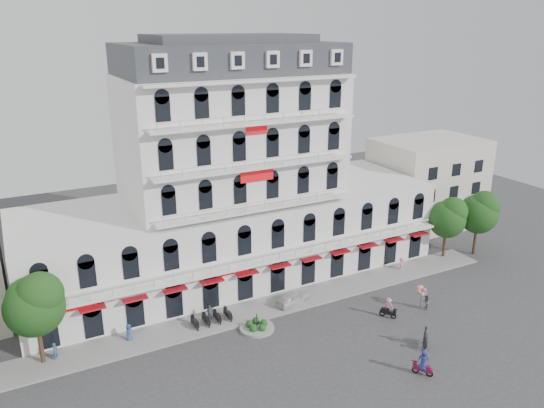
{
  "coord_description": "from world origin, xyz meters",
  "views": [
    {
      "loc": [
        -21.47,
        -32.42,
        26.64
      ],
      "look_at": [
        0.66,
        10.0,
        10.43
      ],
      "focal_mm": 35.0,
      "sensor_mm": 36.0,
      "label": 1
    }
  ],
  "objects_px": {
    "rider_east": "(423,362)",
    "rider_northeast": "(426,337)",
    "parked_car": "(293,298)",
    "balloon_vendor": "(424,298)",
    "rider_center": "(388,307)"
  },
  "relations": [
    {
      "from": "balloon_vendor",
      "to": "rider_east",
      "type": "bearing_deg",
      "value": -133.08
    },
    {
      "from": "parked_car",
      "to": "balloon_vendor",
      "type": "height_order",
      "value": "balloon_vendor"
    },
    {
      "from": "rider_northeast",
      "to": "rider_east",
      "type": "bearing_deg",
      "value": -0.01
    },
    {
      "from": "rider_center",
      "to": "rider_east",
      "type": "bearing_deg",
      "value": -55.09
    },
    {
      "from": "rider_center",
      "to": "rider_northeast",
      "type": "bearing_deg",
      "value": -37.14
    },
    {
      "from": "parked_car",
      "to": "rider_center",
      "type": "xyz_separation_m",
      "value": [
        6.8,
        -6.43,
        0.4
      ]
    },
    {
      "from": "rider_center",
      "to": "balloon_vendor",
      "type": "xyz_separation_m",
      "value": [
        4.1,
        -0.43,
        0.21
      ]
    },
    {
      "from": "balloon_vendor",
      "to": "parked_car",
      "type": "bearing_deg",
      "value": 147.81
    },
    {
      "from": "rider_northeast",
      "to": "parked_car",
      "type": "bearing_deg",
      "value": -105.84
    },
    {
      "from": "rider_east",
      "to": "rider_northeast",
      "type": "bearing_deg",
      "value": -81.82
    },
    {
      "from": "rider_northeast",
      "to": "balloon_vendor",
      "type": "height_order",
      "value": "balloon_vendor"
    },
    {
      "from": "parked_car",
      "to": "rider_east",
      "type": "distance_m",
      "value": 15.13
    },
    {
      "from": "parked_car",
      "to": "rider_east",
      "type": "height_order",
      "value": "rider_east"
    },
    {
      "from": "rider_east",
      "to": "balloon_vendor",
      "type": "height_order",
      "value": "balloon_vendor"
    },
    {
      "from": "rider_east",
      "to": "rider_northeast",
      "type": "distance_m",
      "value": 4.08
    }
  ]
}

